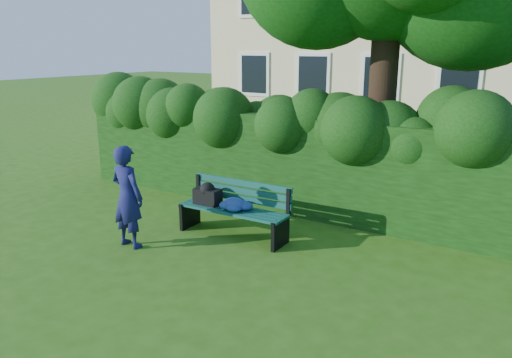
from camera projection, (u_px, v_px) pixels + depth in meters
The scene contains 4 objects.
ground at pixel (235, 246), 7.76m from camera, with size 80.00×80.00×0.00m, color #2C5810.
hedge at pixel (302, 163), 9.32m from camera, with size 10.00×1.00×1.80m.
park_bench at pixel (229, 205), 8.12m from camera, with size 1.87×0.60×0.89m.
man_reading at pixel (127, 197), 7.58m from camera, with size 0.58×0.38×1.60m, color #16184E.
Camera 1 is at (4.13, -5.93, 3.02)m, focal length 35.00 mm.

